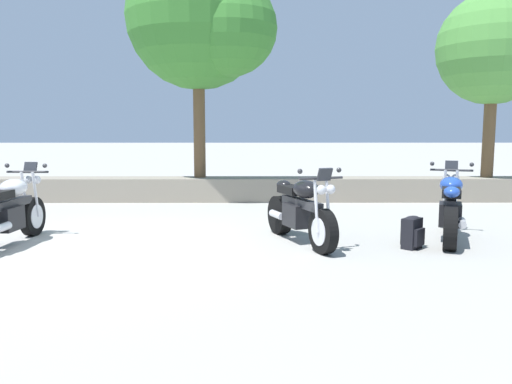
{
  "coord_description": "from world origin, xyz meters",
  "views": [
    {
      "loc": [
        2.16,
        -7.14,
        1.68
      ],
      "look_at": [
        2.2,
        1.2,
        0.65
      ],
      "focal_mm": 35.27,
      "sensor_mm": 36.0,
      "label": 1
    }
  ],
  "objects_px": {
    "leafy_tree_mid_left": "(501,51)",
    "motorcycle_black_centre": "(300,211)",
    "rider_backpack": "(412,232)",
    "motorcycle_silver_near_left": "(9,213)",
    "motorcycle_blue_far_right": "(450,209)",
    "leafy_tree_far_left": "(204,20)"
  },
  "relations": [
    {
      "from": "leafy_tree_mid_left",
      "to": "motorcycle_black_centre",
      "type": "bearing_deg",
      "value": -137.79
    },
    {
      "from": "rider_backpack",
      "to": "leafy_tree_mid_left",
      "type": "relative_size",
      "value": 0.11
    },
    {
      "from": "motorcycle_silver_near_left",
      "to": "rider_backpack",
      "type": "height_order",
      "value": "motorcycle_silver_near_left"
    },
    {
      "from": "motorcycle_blue_far_right",
      "to": "leafy_tree_mid_left",
      "type": "bearing_deg",
      "value": 57.93
    },
    {
      "from": "motorcycle_blue_far_right",
      "to": "motorcycle_silver_near_left",
      "type": "bearing_deg",
      "value": -176.99
    },
    {
      "from": "motorcycle_black_centre",
      "to": "rider_backpack",
      "type": "relative_size",
      "value": 4.21
    },
    {
      "from": "motorcycle_silver_near_left",
      "to": "leafy_tree_far_left",
      "type": "height_order",
      "value": "leafy_tree_far_left"
    },
    {
      "from": "motorcycle_black_centre",
      "to": "motorcycle_blue_far_right",
      "type": "distance_m",
      "value": 2.33
    },
    {
      "from": "leafy_tree_far_left",
      "to": "motorcycle_blue_far_right",
      "type": "bearing_deg",
      "value": -46.45
    },
    {
      "from": "motorcycle_blue_far_right",
      "to": "leafy_tree_mid_left",
      "type": "distance_m",
      "value": 5.97
    },
    {
      "from": "rider_backpack",
      "to": "leafy_tree_mid_left",
      "type": "xyz_separation_m",
      "value": [
        3.49,
        4.93,
        3.27
      ]
    },
    {
      "from": "motorcycle_blue_far_right",
      "to": "leafy_tree_far_left",
      "type": "xyz_separation_m",
      "value": [
        -4.15,
        4.36,
        3.71
      ]
    },
    {
      "from": "motorcycle_silver_near_left",
      "to": "motorcycle_black_centre",
      "type": "height_order",
      "value": "same"
    },
    {
      "from": "motorcycle_blue_far_right",
      "to": "leafy_tree_far_left",
      "type": "height_order",
      "value": "leafy_tree_far_left"
    },
    {
      "from": "motorcycle_black_centre",
      "to": "motorcycle_blue_far_right",
      "type": "relative_size",
      "value": 1.0
    },
    {
      "from": "motorcycle_silver_near_left",
      "to": "leafy_tree_mid_left",
      "type": "distance_m",
      "value": 10.87
    },
    {
      "from": "leafy_tree_far_left",
      "to": "rider_backpack",
      "type": "bearing_deg",
      "value": -55.55
    },
    {
      "from": "leafy_tree_far_left",
      "to": "leafy_tree_mid_left",
      "type": "xyz_separation_m",
      "value": [
        6.88,
        -0.01,
        -0.68
      ]
    },
    {
      "from": "motorcycle_black_centre",
      "to": "motorcycle_blue_far_right",
      "type": "height_order",
      "value": "same"
    },
    {
      "from": "motorcycle_silver_near_left",
      "to": "motorcycle_black_centre",
      "type": "relative_size",
      "value": 1.04
    },
    {
      "from": "rider_backpack",
      "to": "motorcycle_silver_near_left",
      "type": "bearing_deg",
      "value": 177.72
    },
    {
      "from": "motorcycle_silver_near_left",
      "to": "motorcycle_black_centre",
      "type": "distance_m",
      "value": 4.26
    }
  ]
}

